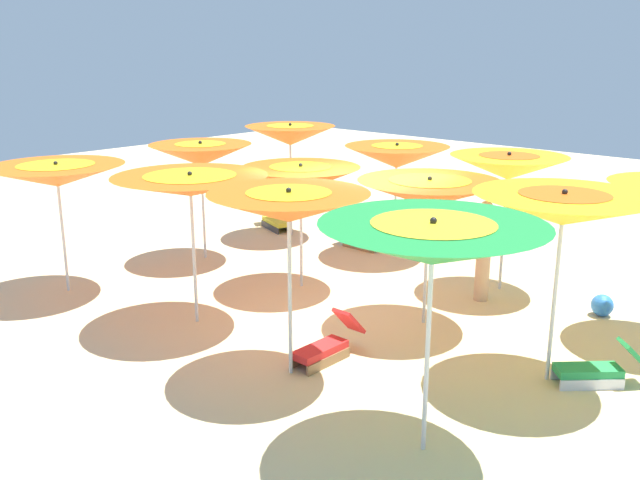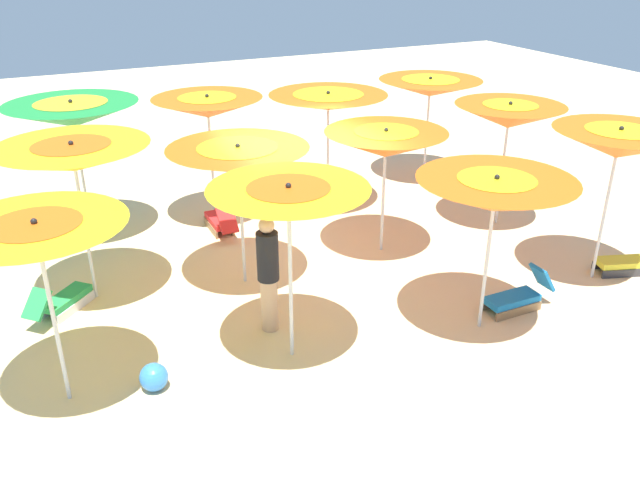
{
  "view_description": "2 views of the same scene",
  "coord_description": "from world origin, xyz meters",
  "views": [
    {
      "loc": [
        8.13,
        6.72,
        4.11
      ],
      "look_at": [
        0.69,
        -0.08,
        1.28
      ],
      "focal_mm": 38.82,
      "sensor_mm": 36.0,
      "label": 1
    },
    {
      "loc": [
        -9.11,
        4.07,
        5.06
      ],
      "look_at": [
        -1.16,
        0.28,
        0.91
      ],
      "focal_mm": 36.53,
      "sensor_mm": 36.0,
      "label": 2
    }
  ],
  "objects": [
    {
      "name": "ground",
      "position": [
        0.0,
        0.0,
        -0.02
      ],
      "size": [
        38.13,
        38.13,
        0.04
      ],
      "primitive_type": "cube",
      "color": "beige"
    },
    {
      "name": "beach_umbrella_0",
      "position": [
        2.68,
        -4.2,
        2.04
      ],
      "size": [
        2.24,
        2.24,
        2.28
      ],
      "color": "silver",
      "rests_on": "ground"
    },
    {
      "name": "beach_umbrella_1",
      "position": [
        2.04,
        -1.42,
        2.14
      ],
      "size": [
        2.3,
        2.3,
        2.35
      ],
      "color": "silver",
      "rests_on": "ground"
    },
    {
      "name": "beach_umbrella_2",
      "position": [
        2.31,
        0.88,
        2.22
      ],
      "size": [
        2.01,
        2.01,
        2.46
      ],
      "color": "silver",
      "rests_on": "ground"
    },
    {
      "name": "beach_umbrella_3",
      "position": [
        2.63,
        3.17,
        2.27
      ],
      "size": [
        2.26,
        2.26,
        2.53
      ],
      "color": "silver",
      "rests_on": "ground"
    },
    {
      "name": "beach_umbrella_4",
      "position": [
        -0.15,
        -3.98,
        2.09
      ],
      "size": [
        1.98,
        1.98,
        2.36
      ],
      "color": "silver",
      "rests_on": "ground"
    },
    {
      "name": "beach_umbrella_5",
      "position": [
        -0.23,
        -1.36,
        1.93
      ],
      "size": [
        2.04,
        2.04,
        2.21
      ],
      "color": "silver",
      "rests_on": "ground"
    },
    {
      "name": "beach_umbrella_6",
      "position": [
        -0.29,
        1.2,
        2.04
      ],
      "size": [
        2.12,
        2.12,
        2.29
      ],
      "color": "silver",
      "rests_on": "ground"
    },
    {
      "name": "beach_umbrella_7",
      "position": [
        0.22,
        3.44,
        2.23
      ],
      "size": [
        2.16,
        2.16,
        2.48
      ],
      "color": "silver",
      "rests_on": "ground"
    },
    {
      "name": "beach_umbrella_8",
      "position": [
        -2.59,
        -3.95,
        2.24
      ],
      "size": [
        1.97,
        1.97,
        2.51
      ],
      "color": "silver",
      "rests_on": "ground"
    },
    {
      "name": "beach_umbrella_9",
      "position": [
        -2.98,
        -1.36,
        2.0
      ],
      "size": [
        2.09,
        2.09,
        2.28
      ],
      "color": "silver",
      "rests_on": "ground"
    },
    {
      "name": "beach_umbrella_10",
      "position": [
        -2.47,
        1.32,
        2.16
      ],
      "size": [
        1.96,
        1.96,
        2.42
      ],
      "color": "silver",
      "rests_on": "ground"
    },
    {
      "name": "lounger_0",
      "position": [
        -2.73,
        -4.64,
        0.21
      ],
      "size": [
        0.75,
        1.33,
        0.62
      ],
      "rotation": [
        0.0,
        0.0,
        7.52
      ],
      "color": "#333338",
      "rests_on": "ground"
    },
    {
      "name": "lounger_1",
      "position": [
        -2.84,
        -2.15,
        0.21
      ],
      "size": [
        0.37,
        1.09,
        0.63
      ],
      "rotation": [
        0.0,
        0.0,
        7.85
      ],
      "color": "olive",
      "rests_on": "ground"
    },
    {
      "name": "lounger_2",
      "position": [
        -0.05,
        3.94,
        0.2
      ],
      "size": [
        1.05,
        1.05,
        0.58
      ],
      "rotation": [
        0.0,
        0.0,
        5.49
      ],
      "color": "silver",
      "rests_on": "ground"
    },
    {
      "name": "lounger_3",
      "position": [
        1.72,
        0.97,
        0.21
      ],
      "size": [
        1.2,
        0.36,
        0.63
      ],
      "rotation": [
        0.0,
        0.0,
        6.28
      ],
      "color": "olive",
      "rests_on": "ground"
    },
    {
      "name": "beachgoer_0",
      "position": [
        -1.76,
        1.35,
        0.89
      ],
      "size": [
        0.3,
        0.3,
        1.7
      ],
      "rotation": [
        0.0,
        0.0,
        2.33
      ],
      "color": "#D8A87F",
      "rests_on": "ground"
    },
    {
      "name": "beach_ball",
      "position": [
        -2.42,
        3.12,
        0.17
      ],
      "size": [
        0.35,
        0.35,
        0.35
      ],
      "primitive_type": "sphere",
      "color": "#337FE5",
      "rests_on": "ground"
    }
  ]
}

